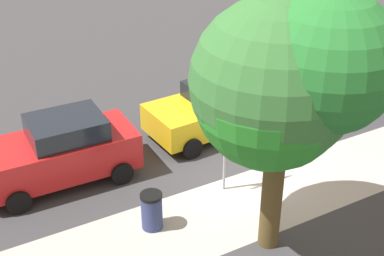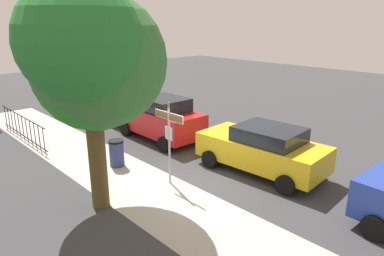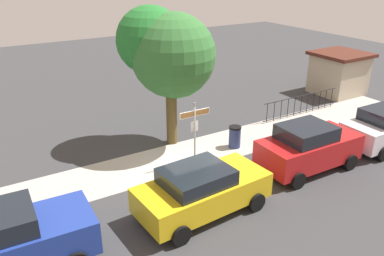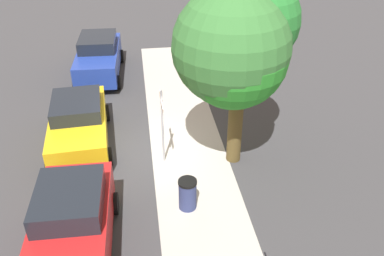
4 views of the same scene
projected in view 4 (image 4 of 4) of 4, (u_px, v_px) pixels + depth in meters
name	position (u px, v px, depth m)	size (l,w,h in m)	color
ground_plane	(152.00, 152.00, 14.50)	(60.00, 60.00, 0.00)	#38383A
sidewalk_strip	(196.00, 185.00, 12.98)	(24.00, 2.60, 0.00)	#ADA89F
street_sign	(162.00, 115.00, 13.15)	(1.32, 0.07, 2.69)	#9EA0A5
shade_tree	(236.00, 46.00, 12.04)	(3.84, 3.98, 6.06)	brown
car_blue	(99.00, 57.00, 19.48)	(4.64, 2.23, 1.86)	#203897
car_yellow	(78.00, 122.00, 14.57)	(4.51, 2.35, 1.66)	gold
car_red	(72.00, 225.00, 10.23)	(4.16, 2.13, 1.89)	red
trash_bin	(188.00, 194.00, 11.89)	(0.55, 0.55, 0.98)	navy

